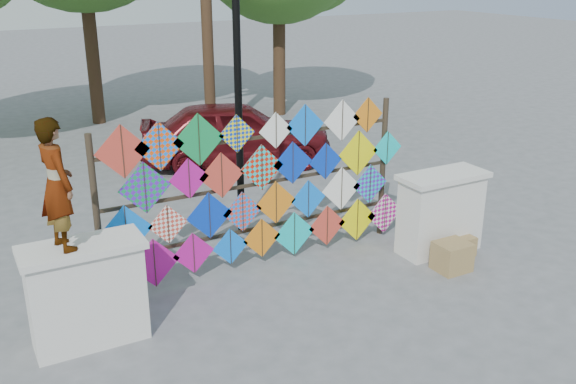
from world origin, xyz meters
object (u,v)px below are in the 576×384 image
object	(u,v)px
kite_rack	(262,188)
vendor_woman	(57,184)
sedan	(236,133)
lamppost	(238,72)

from	to	relation	value
kite_rack	vendor_woman	size ratio (longest dim) A/B	3.28
kite_rack	sedan	size ratio (longest dim) A/B	1.17
kite_rack	lamppost	distance (m)	1.97
sedan	lamppost	world-z (taller)	lamppost
kite_rack	sedan	bearing A→B (deg)	70.11
vendor_woman	lamppost	size ratio (longest dim) A/B	0.34
kite_rack	vendor_woman	distance (m)	3.19
sedan	lamppost	distance (m)	4.32
vendor_woman	kite_rack	bearing A→B (deg)	-86.66
sedan	lamppost	bearing A→B (deg)	175.46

